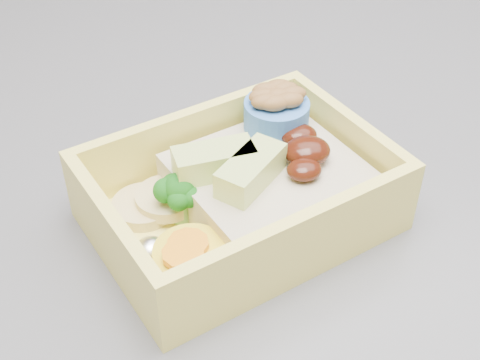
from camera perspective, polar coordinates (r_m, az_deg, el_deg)
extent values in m
cube|color=#38383D|center=(0.57, 12.41, 5.09)|extent=(1.24, 0.84, 0.04)
cube|color=#FAEA67|center=(0.43, 0.00, -3.15)|extent=(0.21, 0.18, 0.01)
cube|color=#FAEA67|center=(0.45, -4.11, 3.65)|extent=(0.17, 0.07, 0.04)
cube|color=#FAEA67|center=(0.37, 4.97, -5.56)|extent=(0.17, 0.07, 0.04)
cube|color=#FAEA67|center=(0.45, 9.13, 3.22)|extent=(0.05, 0.11, 0.04)
cube|color=#FAEA67|center=(0.38, -10.79, -4.93)|extent=(0.05, 0.11, 0.04)
cube|color=tan|center=(0.42, 2.47, -0.32)|extent=(0.14, 0.13, 0.03)
ellipsoid|color=#361108|center=(0.42, 5.74, 2.47)|extent=(0.04, 0.03, 0.02)
ellipsoid|color=#361108|center=(0.43, 5.05, 3.81)|extent=(0.03, 0.03, 0.01)
ellipsoid|color=#361108|center=(0.40, 5.50, 0.88)|extent=(0.03, 0.03, 0.01)
cube|color=#C8E176|center=(0.40, 0.93, 0.82)|extent=(0.05, 0.05, 0.02)
cube|color=#C8E176|center=(0.40, -2.22, 1.64)|extent=(0.05, 0.03, 0.02)
cylinder|color=#7BB260|center=(0.41, -5.04, -2.59)|extent=(0.01, 0.01, 0.02)
sphere|color=#176216|center=(0.40, -5.19, -0.73)|extent=(0.02, 0.02, 0.02)
sphere|color=#176216|center=(0.41, -4.47, -0.26)|extent=(0.02, 0.02, 0.02)
sphere|color=#176216|center=(0.40, -6.35, -0.90)|extent=(0.02, 0.02, 0.02)
sphere|color=#176216|center=(0.40, -4.32, -1.45)|extent=(0.01, 0.01, 0.01)
sphere|color=#176216|center=(0.40, -5.25, -1.71)|extent=(0.01, 0.01, 0.01)
sphere|color=#176216|center=(0.41, -5.75, -0.37)|extent=(0.01, 0.01, 0.01)
cylinder|color=yellow|center=(0.38, -4.15, -7.00)|extent=(0.04, 0.04, 0.02)
cylinder|color=orange|center=(0.37, -4.45, -5.48)|extent=(0.02, 0.02, 0.00)
cylinder|color=orange|center=(0.37, -4.89, -6.32)|extent=(0.02, 0.02, 0.00)
cylinder|color=tan|center=(0.43, -8.26, -2.27)|extent=(0.04, 0.04, 0.01)
cylinder|color=tan|center=(0.42, -6.30, -1.57)|extent=(0.04, 0.04, 0.01)
ellipsoid|color=white|center=(0.44, -5.08, 0.31)|extent=(0.02, 0.02, 0.02)
ellipsoid|color=white|center=(0.39, -7.60, -6.13)|extent=(0.02, 0.02, 0.02)
cylinder|color=#3E7AD5|center=(0.44, 3.13, 5.54)|extent=(0.04, 0.04, 0.02)
ellipsoid|color=brown|center=(0.43, 3.20, 7.15)|extent=(0.02, 0.02, 0.01)
ellipsoid|color=brown|center=(0.44, 3.85, 7.71)|extent=(0.02, 0.02, 0.01)
ellipsoid|color=brown|center=(0.43, 1.96, 7.15)|extent=(0.02, 0.02, 0.01)
ellipsoid|color=brown|center=(0.43, 4.23, 6.82)|extent=(0.02, 0.02, 0.01)
ellipsoid|color=brown|center=(0.43, 3.00, 6.57)|extent=(0.02, 0.02, 0.01)
ellipsoid|color=brown|center=(0.44, 4.48, 7.34)|extent=(0.02, 0.02, 0.01)
ellipsoid|color=brown|center=(0.44, 2.25, 7.67)|extent=(0.02, 0.02, 0.01)
ellipsoid|color=brown|center=(0.44, 3.27, 7.93)|extent=(0.02, 0.02, 0.01)
ellipsoid|color=brown|center=(0.43, 2.19, 6.72)|extent=(0.02, 0.02, 0.01)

